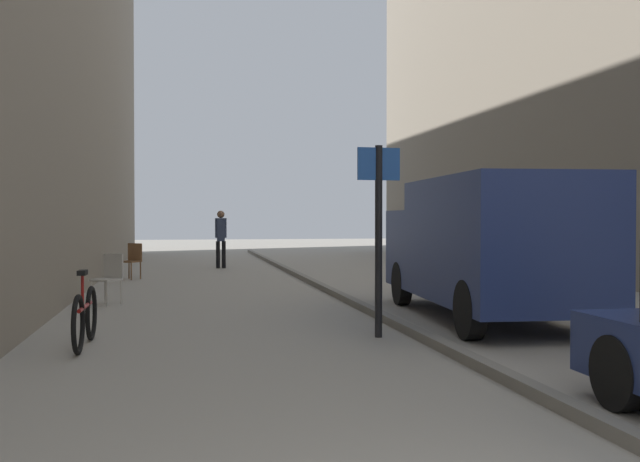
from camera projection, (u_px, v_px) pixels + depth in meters
ground_plane at (263, 301)px, 14.19m from camera, size 80.00×80.00×0.00m
kerb_strip at (342, 297)px, 14.49m from camera, size 0.16×40.00×0.12m
pedestrian_main_foreground at (221, 235)px, 23.38m from camera, size 0.37×0.24×1.84m
delivery_van at (486, 244)px, 11.71m from camera, size 2.40×5.68×2.23m
street_sign_post at (379, 223)px, 9.92m from camera, size 0.60×0.10×2.60m
bicycle_leaning at (85, 317)px, 9.17m from camera, size 0.11×1.77×0.98m
cafe_chair_near_window at (132, 258)px, 19.26m from camera, size 0.61×0.61×0.94m
cafe_chair_by_doorway at (109, 275)px, 13.67m from camera, size 0.61×0.61×0.94m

